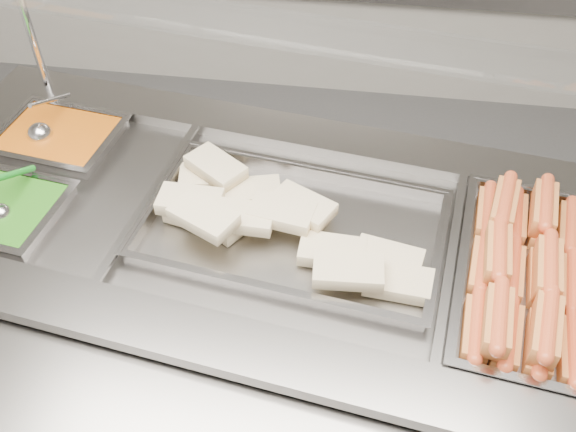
# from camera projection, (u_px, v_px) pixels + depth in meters

# --- Properties ---
(steam_counter) EXTENTS (2.20, 1.22, 1.00)m
(steam_counter) POSITION_uv_depth(u_px,v_px,m) (271.00, 329.00, 2.04)
(steam_counter) COLOR slate
(steam_counter) RESTS_ON ground
(tray_rail) EXTENTS (2.02, 0.69, 0.06)m
(tray_rail) POSITION_uv_depth(u_px,v_px,m) (186.00, 422.00, 1.34)
(tray_rail) COLOR gray
(tray_rail) RESTS_ON steam_counter
(sneeze_guard) EXTENTS (1.87, 0.59, 0.49)m
(sneeze_guard) POSITION_uv_depth(u_px,v_px,m) (294.00, 34.00, 1.56)
(sneeze_guard) COLOR silver
(sneeze_guard) RESTS_ON steam_counter
(pan_hotdogs) EXTENTS (0.46, 0.66, 0.11)m
(pan_hotdogs) POSITION_uv_depth(u_px,v_px,m) (537.00, 288.00, 1.58)
(pan_hotdogs) COLOR gray
(pan_hotdogs) RESTS_ON steam_counter
(pan_wraps) EXTENTS (0.81, 0.55, 0.08)m
(pan_wraps) POSITION_uv_depth(u_px,v_px,m) (292.00, 231.00, 1.69)
(pan_wraps) COLOR gray
(pan_wraps) RESTS_ON steam_counter
(pan_beans) EXTENTS (0.37, 0.31, 0.11)m
(pan_beans) POSITION_uv_depth(u_px,v_px,m) (62.00, 146.00, 1.97)
(pan_beans) COLOR gray
(pan_beans) RESTS_ON steam_counter
(pan_peas) EXTENTS (0.37, 0.31, 0.11)m
(pan_peas) POSITION_uv_depth(u_px,v_px,m) (0.00, 217.00, 1.75)
(pan_peas) COLOR gray
(pan_peas) RESTS_ON steam_counter
(hotdogs_in_buns) EXTENTS (0.38, 0.61, 0.13)m
(hotdogs_in_buns) POSITION_uv_depth(u_px,v_px,m) (538.00, 278.00, 1.53)
(hotdogs_in_buns) COLOR #A75423
(hotdogs_in_buns) RESTS_ON pan_hotdogs
(tortilla_wraps) EXTENTS (0.73, 0.47, 0.11)m
(tortilla_wraps) POSITION_uv_depth(u_px,v_px,m) (269.00, 218.00, 1.67)
(tortilla_wraps) COLOR tan
(tortilla_wraps) RESTS_ON pan_wraps
(ladle) EXTENTS (0.08, 0.22, 0.15)m
(ladle) POSITION_uv_depth(u_px,v_px,m) (41.00, 133.00, 1.93)
(ladle) COLOR silver
(ladle) RESTS_ON pan_beans
(serving_spoon) EXTENTS (0.06, 0.20, 0.15)m
(serving_spoon) POSITION_uv_depth(u_px,v_px,m) (3.00, 207.00, 1.70)
(serving_spoon) COLOR silver
(serving_spoon) RESTS_ON pan_peas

